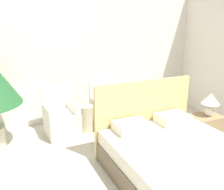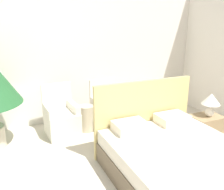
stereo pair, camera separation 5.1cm
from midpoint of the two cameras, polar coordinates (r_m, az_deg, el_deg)
The scene contains 7 objects.
wall_back at distance 5.39m, azimuth -6.25°, elevation 9.63°, with size 10.00×0.06×2.90m.
bed at distance 3.62m, azimuth 15.07°, elevation -14.26°, with size 1.73×2.00×1.20m.
armchair_near_window_left at distance 4.86m, azimuth -11.14°, elevation -5.59°, with size 0.61×0.66×0.95m.
armchair_near_window_right at distance 5.12m, azimuth -0.59°, elevation -4.03°, with size 0.61×0.67×0.95m.
nightstand at distance 4.81m, azimuth 20.79°, elevation -7.26°, with size 0.54×0.41×0.50m.
table_lamp at distance 4.63m, azimuth 21.97°, elevation -1.30°, with size 0.32×0.32×0.42m.
side_table at distance 4.96m, azimuth -5.59°, elevation -5.30°, with size 0.30×0.30×0.52m.
Camera 2 is at (-1.58, -1.22, 2.13)m, focal length 40.00 mm.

